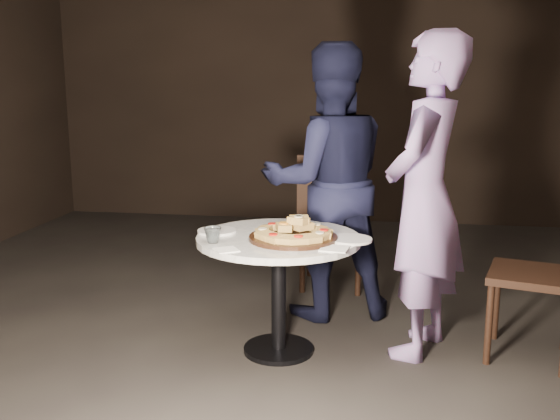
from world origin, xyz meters
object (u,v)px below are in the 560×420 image
object	(u,v)px
focaccia_pile	(294,230)
diner_teal	(425,197)
serving_board	(293,238)
chair_far	(332,213)
table	(279,258)
chair_right	(553,265)
water_glass	(213,235)
diner_navy	(328,183)

from	to	relation	value
focaccia_pile	diner_teal	bearing A→B (deg)	17.13
serving_board	chair_far	xyz separation A→B (m)	(0.12, 1.15, -0.10)
diner_teal	focaccia_pile	bearing A→B (deg)	-53.15
table	diner_teal	xyz separation A→B (m)	(0.76, 0.14, 0.33)
serving_board	chair_right	bearing A→B (deg)	7.84
water_glass	chair_right	bearing A→B (deg)	10.29
table	water_glass	bearing A→B (deg)	-147.49
table	serving_board	distance (m)	0.17
chair_far	chair_right	world-z (taller)	chair_far
focaccia_pile	chair_right	world-z (taller)	chair_right
water_glass	diner_teal	bearing A→B (deg)	17.69
focaccia_pile	water_glass	world-z (taller)	focaccia_pile
serving_board	chair_far	distance (m)	1.16
table	focaccia_pile	size ratio (longest dim) A/B	2.68
serving_board	water_glass	xyz separation A→B (m)	(-0.39, -0.13, 0.03)
focaccia_pile	chair_right	distance (m)	1.35
table	diner_teal	bearing A→B (deg)	10.78
chair_right	diner_navy	distance (m)	1.35
serving_board	water_glass	distance (m)	0.41
table	focaccia_pile	distance (m)	0.20
water_glass	chair_far	size ratio (longest dim) A/B	0.09
chair_far	chair_right	xyz separation A→B (m)	(1.21, -0.97, -0.04)
water_glass	chair_far	bearing A→B (deg)	68.41
diner_teal	diner_navy	bearing A→B (deg)	-111.71
serving_board	chair_right	distance (m)	1.35
water_glass	diner_navy	world-z (taller)	diner_navy
water_glass	chair_right	size ratio (longest dim) A/B	0.10
focaccia_pile	serving_board	bearing A→B (deg)	-119.43
serving_board	focaccia_pile	xyz separation A→B (m)	(0.00, 0.00, 0.04)
serving_board	chair_right	world-z (taller)	chair_right
diner_navy	water_glass	bearing A→B (deg)	40.60
focaccia_pile	diner_teal	world-z (taller)	diner_teal
chair_right	diner_navy	bearing A→B (deg)	-97.22
chair_far	diner_navy	xyz separation A→B (m)	(0.00, -0.46, 0.28)
chair_right	focaccia_pile	bearing A→B (deg)	-66.67
chair_right	diner_teal	distance (m)	0.74
table	chair_right	size ratio (longest dim) A/B	1.20
diner_teal	chair_right	bearing A→B (deg)	107.51
water_glass	chair_far	world-z (taller)	chair_far
focaccia_pile	water_glass	distance (m)	0.42
table	serving_board	world-z (taller)	serving_board
focaccia_pile	chair_far	xyz separation A→B (m)	(0.11, 1.15, -0.14)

